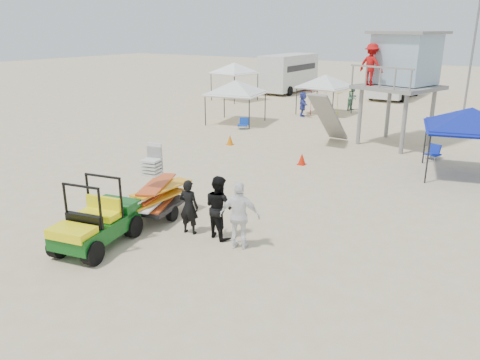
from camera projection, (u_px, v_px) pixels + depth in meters
The scene contains 21 objects.
ground at pixel (159, 255), 11.95m from camera, with size 140.00×140.00×0.00m, color beige.
utility_cart at pixel (94, 217), 12.18m from camera, with size 1.66×2.60×1.83m.
surf_trailer at pixel (156, 192), 14.04m from camera, with size 1.55×2.36×2.05m.
man_left at pixel (189, 207), 13.02m from camera, with size 0.58×0.38×1.58m, color black.
man_mid at pixel (219, 207), 12.75m from camera, with size 0.86×0.67×1.77m, color black.
man_right at pixel (240, 216), 12.10m from camera, with size 1.06×0.44×1.81m, color white.
lifeguard_tower at pixel (400, 63), 22.10m from camera, with size 4.11×4.11×5.26m.
canopy_blue at pixel (472, 111), 17.56m from camera, with size 3.64×3.64×3.09m.
canopy_white_a at pixel (236, 82), 27.67m from camera, with size 3.44×3.44×2.98m.
canopy_white_b at pixel (234, 64), 36.31m from camera, with size 3.24×3.24×3.34m.
canopy_white_c at pixel (326, 77), 30.66m from camera, with size 3.12×3.12×2.99m.
umbrella_a at pixel (311, 101), 30.64m from camera, with size 2.09×2.13×1.92m, color #B4132C.
umbrella_b at pixel (337, 102), 30.28m from camera, with size 2.06×2.10×1.89m, color #CEC512.
cone_near at pixel (302, 159), 19.75m from camera, with size 0.34×0.34×0.50m, color red.
cone_far at pixel (230, 140), 23.10m from camera, with size 0.34×0.34×0.50m, color orange.
beach_chair_a at pixel (243, 123), 26.73m from camera, with size 0.72×0.81×0.64m.
beach_chair_c at pixel (434, 152), 20.64m from camera, with size 0.68×0.74×0.64m.
rv_far_left at pixel (289, 71), 41.48m from camera, with size 2.64×6.80×3.25m.
rv_mid_left at pixel (396, 76), 37.98m from camera, with size 2.65×6.50×3.25m.
light_pole_left at pixel (473, 52), 30.60m from camera, with size 0.14×0.14×8.00m, color slate.
distant_beachgoers at pixel (418, 111), 27.28m from camera, with size 19.44×12.23×1.82m.
Camera 1 is at (7.62, -7.86, 5.56)m, focal length 35.00 mm.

